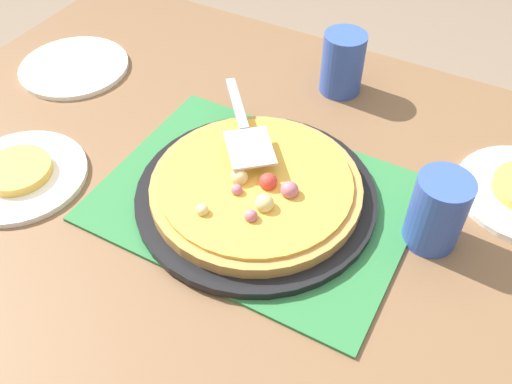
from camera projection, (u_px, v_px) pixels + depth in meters
name	position (u px, v px, depth m)	size (l,w,h in m)	color
dining_table	(256.00, 243.00, 0.96)	(1.40, 1.00, 0.75)	brown
placemat	(256.00, 199.00, 0.88)	(0.48, 0.36, 0.01)	#2D753D
pizza_pan	(256.00, 195.00, 0.88)	(0.38, 0.38, 0.01)	black
pizza	(256.00, 186.00, 0.86)	(0.33, 0.33, 0.05)	#B78442
plate_near_left	(20.00, 176.00, 0.92)	(0.22, 0.22, 0.01)	white
plate_side	(74.00, 67.00, 1.14)	(0.22, 0.22, 0.01)	white
served_slice_left	(18.00, 170.00, 0.91)	(0.11, 0.11, 0.02)	#EAB747
cup_near	(437.00, 211.00, 0.79)	(0.08, 0.08, 0.12)	#3351AD
cup_far	(343.00, 63.00, 1.05)	(0.08, 0.08, 0.12)	#3351AD
pizza_server	(244.00, 128.00, 0.90)	(0.18, 0.20, 0.01)	silver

